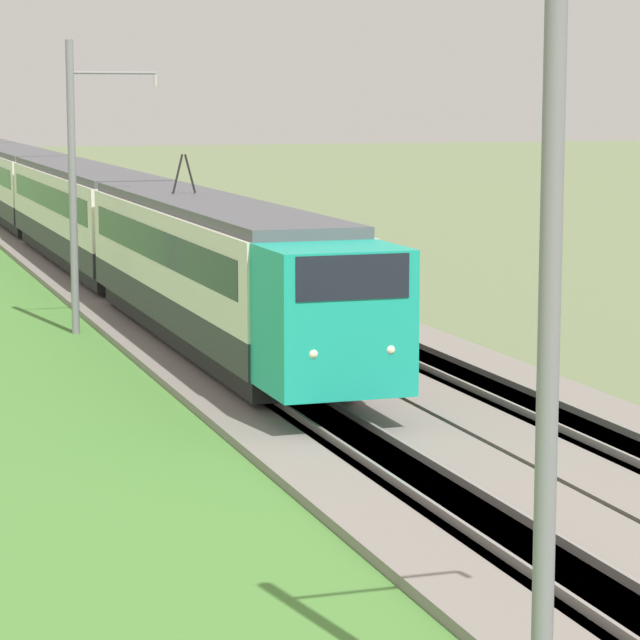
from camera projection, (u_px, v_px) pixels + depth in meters
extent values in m
cube|color=gray|center=(94.00, 275.00, 56.51)|extent=(240.00, 4.40, 0.30)
cube|color=gray|center=(212.00, 271.00, 57.90)|extent=(240.00, 4.40, 0.30)
cube|color=#4C4238|center=(94.00, 275.00, 56.51)|extent=(240.00, 1.57, 0.30)
cube|color=gray|center=(80.00, 270.00, 56.31)|extent=(240.00, 0.07, 0.15)
cube|color=gray|center=(108.00, 269.00, 56.64)|extent=(240.00, 0.07, 0.15)
cube|color=#4C4238|center=(212.00, 271.00, 57.90)|extent=(240.00, 1.57, 0.30)
cube|color=gray|center=(198.00, 265.00, 57.70)|extent=(240.00, 0.07, 0.15)
cube|color=gray|center=(226.00, 264.00, 58.03)|extent=(240.00, 0.07, 0.15)
cube|color=#19A88E|center=(333.00, 319.00, 29.87)|extent=(2.38, 2.73, 2.86)
cube|color=black|center=(339.00, 272.00, 29.39)|extent=(1.71, 2.27, 0.86)
sphere|color=#F2EAC6|center=(313.00, 354.00, 28.63)|extent=(0.20, 0.20, 0.20)
sphere|color=#F2EAC6|center=(390.00, 350.00, 29.11)|extent=(0.20, 0.20, 0.20)
cube|color=#2D2D33|center=(209.00, 304.00, 39.59)|extent=(17.98, 2.84, 0.80)
cube|color=silver|center=(208.00, 249.00, 39.38)|extent=(17.98, 2.84, 2.06)
cube|color=black|center=(208.00, 243.00, 39.36)|extent=(16.55, 2.86, 0.86)
cube|color=#515156|center=(208.00, 205.00, 39.21)|extent=(17.98, 2.61, 0.25)
cube|color=black|center=(209.00, 329.00, 39.69)|extent=(17.09, 2.41, 0.55)
cylinder|color=black|center=(265.00, 371.00, 32.74)|extent=(0.86, 0.12, 0.86)
cylinder|color=black|center=(312.00, 369.00, 33.07)|extent=(0.86, 0.12, 0.86)
cube|color=#2D2D33|center=(85.00, 237.00, 58.18)|extent=(20.36, 2.84, 0.80)
cube|color=silver|center=(84.00, 200.00, 57.97)|extent=(20.36, 2.84, 2.06)
cube|color=black|center=(84.00, 196.00, 57.95)|extent=(18.73, 2.86, 0.86)
cube|color=#515156|center=(83.00, 170.00, 57.80)|extent=(20.36, 2.61, 0.25)
cube|color=black|center=(85.00, 255.00, 58.28)|extent=(19.34, 2.41, 0.55)
cube|color=#2D2D33|center=(18.00, 201.00, 77.89)|extent=(20.36, 2.84, 0.80)
cube|color=silver|center=(17.00, 173.00, 77.68)|extent=(20.36, 2.84, 2.06)
cube|color=black|center=(17.00, 170.00, 77.66)|extent=(18.73, 2.86, 0.86)
cube|color=#515156|center=(16.00, 151.00, 77.51)|extent=(20.36, 2.61, 0.25)
cube|color=black|center=(18.00, 214.00, 77.99)|extent=(19.34, 2.41, 0.55)
cylinder|color=black|center=(178.00, 174.00, 41.60)|extent=(0.06, 0.33, 1.08)
cylinder|color=black|center=(190.00, 174.00, 41.70)|extent=(0.06, 0.33, 1.08)
cube|color=black|center=(289.00, 409.00, 33.03)|extent=(0.10, 0.10, 0.00)
cylinder|color=slate|center=(549.00, 351.00, 14.61)|extent=(0.22, 0.22, 8.69)
cylinder|color=slate|center=(73.00, 191.00, 42.24)|extent=(0.22, 0.22, 8.32)
cylinder|color=slate|center=(113.00, 73.00, 42.13)|extent=(0.08, 2.40, 0.08)
cylinder|color=#B2ADA8|center=(155.00, 80.00, 42.53)|extent=(0.10, 0.10, 0.30)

